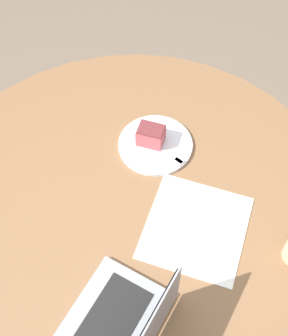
# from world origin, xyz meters

# --- Properties ---
(ground_plane) EXTENTS (12.00, 12.00, 0.00)m
(ground_plane) POSITION_xyz_m (0.00, 0.00, 0.00)
(ground_plane) COLOR #6B5B4C
(dining_table) EXTENTS (1.26, 1.26, 0.73)m
(dining_table) POSITION_xyz_m (0.00, 0.00, 0.60)
(dining_table) COLOR brown
(dining_table) RESTS_ON ground_plane
(paper_document) EXTENTS (0.35, 0.34, 0.00)m
(paper_document) POSITION_xyz_m (0.06, 0.18, 0.74)
(paper_document) COLOR white
(paper_document) RESTS_ON dining_table
(plate) EXTENTS (0.23, 0.23, 0.01)m
(plate) POSITION_xyz_m (-0.22, 0.06, 0.74)
(plate) COLOR silver
(plate) RESTS_ON dining_table
(cake_slice) EXTENTS (0.08, 0.09, 0.06)m
(cake_slice) POSITION_xyz_m (-0.23, 0.05, 0.78)
(cake_slice) COLOR #B74C51
(cake_slice) RESTS_ON plate
(fork) EXTENTS (0.12, 0.15, 0.00)m
(fork) POSITION_xyz_m (-0.19, 0.09, 0.75)
(fork) COLOR silver
(fork) RESTS_ON plate
(laptop) EXTENTS (0.37, 0.33, 0.21)m
(laptop) POSITION_xyz_m (0.35, -0.02, 0.77)
(laptop) COLOR gray
(laptop) RESTS_ON dining_table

